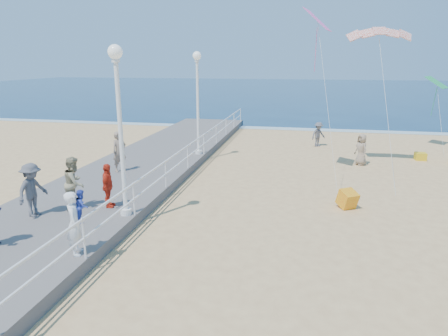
% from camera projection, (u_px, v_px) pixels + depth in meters
% --- Properties ---
extents(ground, '(160.00, 160.00, 0.00)m').
position_uv_depth(ground, '(291.00, 240.00, 12.07)').
color(ground, '#DEB474').
rests_on(ground, ground).
extents(ocean, '(160.00, 90.00, 0.05)m').
position_uv_depth(ocean, '(306.00, 90.00, 73.54)').
color(ocean, '#0B2847').
rests_on(ocean, ground).
extents(surf_line, '(160.00, 1.20, 0.04)m').
position_uv_depth(surf_line, '(302.00, 129.00, 31.45)').
color(surf_line, silver).
rests_on(surf_line, ground).
extents(boardwalk, '(5.00, 44.00, 0.40)m').
position_uv_depth(boardwalk, '(67.00, 215.00, 13.48)').
color(boardwalk, slate).
rests_on(boardwalk, ground).
extents(railing, '(0.05, 42.00, 0.55)m').
position_uv_depth(railing, '(133.00, 190.00, 12.73)').
color(railing, white).
rests_on(railing, boardwalk).
extents(lamp_post_mid, '(0.44, 0.44, 5.32)m').
position_uv_depth(lamp_post_mid, '(119.00, 115.00, 12.17)').
color(lamp_post_mid, white).
rests_on(lamp_post_mid, boardwalk).
extents(lamp_post_far, '(0.44, 0.44, 5.32)m').
position_uv_depth(lamp_post_far, '(198.00, 93.00, 20.68)').
color(lamp_post_far, white).
rests_on(lamp_post_far, boardwalk).
extents(woman_holding_toddler, '(0.62, 0.73, 1.69)m').
position_uv_depth(woman_holding_toddler, '(75.00, 223.00, 10.17)').
color(woman_holding_toddler, white).
rests_on(woman_holding_toddler, boardwalk).
extents(toddler_held, '(0.46, 0.51, 0.85)m').
position_uv_depth(toddler_held, '(82.00, 206.00, 10.17)').
color(toddler_held, '#3045B5').
rests_on(toddler_held, boardwalk).
extents(spectator_1, '(0.87, 1.01, 1.79)m').
position_uv_depth(spectator_1, '(75.00, 183.00, 13.33)').
color(spectator_1, tan).
rests_on(spectator_1, boardwalk).
extents(spectator_2, '(0.78, 1.20, 1.75)m').
position_uv_depth(spectator_2, '(32.00, 190.00, 12.70)').
color(spectator_2, '#4F4F53').
rests_on(spectator_2, boardwalk).
extents(spectator_3, '(0.54, 0.95, 1.52)m').
position_uv_depth(spectator_3, '(108.00, 186.00, 13.49)').
color(spectator_3, red).
rests_on(spectator_3, boardwalk).
extents(spectator_6, '(0.73, 0.79, 1.81)m').
position_uv_depth(spectator_6, '(119.00, 152.00, 17.89)').
color(spectator_6, '#89725F').
rests_on(spectator_6, boardwalk).
extents(beach_walker_a, '(1.13, 1.08, 1.54)m').
position_uv_depth(beach_walker_a, '(318.00, 134.00, 25.11)').
color(beach_walker_a, '#57565B').
rests_on(beach_walker_a, ground).
extents(beach_walker_c, '(0.85, 0.95, 1.63)m').
position_uv_depth(beach_walker_c, '(361.00, 150.00, 20.61)').
color(beach_walker_c, gray).
rests_on(beach_walker_c, ground).
extents(box_kite, '(0.85, 0.89, 0.74)m').
position_uv_depth(box_kite, '(347.00, 201.00, 14.60)').
color(box_kite, '#EC5D0D').
rests_on(box_kite, ground).
extents(beach_chair_left, '(0.55, 0.55, 0.40)m').
position_uv_depth(beach_chair_left, '(420.00, 156.00, 21.79)').
color(beach_chair_left, gold).
rests_on(beach_chair_left, ground).
extents(kite_parafoil, '(2.94, 0.94, 0.65)m').
position_uv_depth(kite_parafoil, '(380.00, 31.00, 18.57)').
color(kite_parafoil, red).
extents(kite_diamond_pink, '(1.31, 1.58, 0.94)m').
position_uv_depth(kite_diamond_pink, '(317.00, 20.00, 17.05)').
color(kite_diamond_pink, '#FF5DC3').
extents(kite_diamond_green, '(1.62, 1.68, 0.69)m').
position_uv_depth(kite_diamond_green, '(437.00, 82.00, 23.99)').
color(kite_diamond_green, green).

